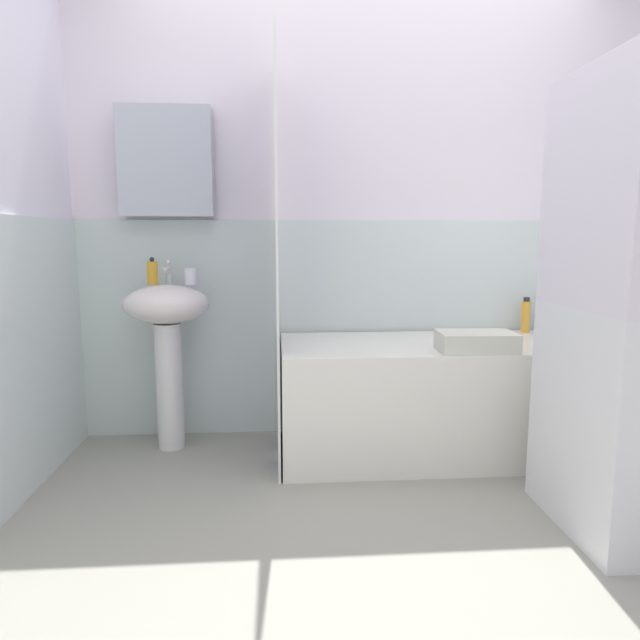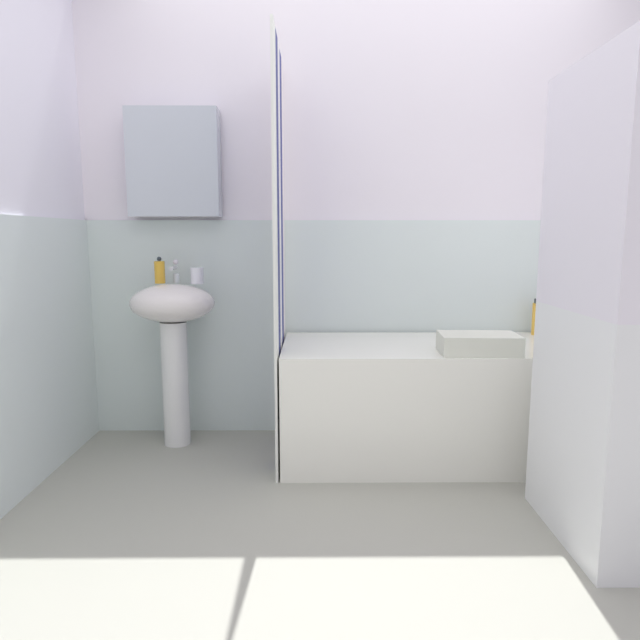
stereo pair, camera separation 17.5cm
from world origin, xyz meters
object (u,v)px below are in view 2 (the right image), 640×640
object	(u,v)px
bathtub	(440,400)
conditioner_bottle	(537,318)
shampoo_bottle	(558,321)
towel_folded	(479,344)
soap_dispenser	(160,272)
sink	(173,328)
toothbrush_cup	(197,276)

from	to	relation	value
bathtub	conditioner_bottle	size ratio (longest dim) A/B	8.00
shampoo_bottle	towel_folded	xyz separation A→B (m)	(-0.57, -0.48, -0.03)
soap_dispenser	conditioner_bottle	bearing A→B (deg)	1.60
bathtub	conditioner_bottle	bearing A→B (deg)	24.53
shampoo_bottle	conditioner_bottle	size ratio (longest dim) A/B	0.83
sink	bathtub	bearing A→B (deg)	-6.44
soap_dispenser	conditioner_bottle	size ratio (longest dim) A/B	0.71
sink	soap_dispenser	xyz separation A→B (m)	(-0.07, 0.05, 0.29)
sink	soap_dispenser	size ratio (longest dim) A/B	6.18
soap_dispenser	bathtub	xyz separation A→B (m)	(1.46, -0.21, -0.64)
conditioner_bottle	bathtub	bearing A→B (deg)	-155.47
bathtub	shampoo_bottle	size ratio (longest dim) A/B	9.64
toothbrush_cup	conditioner_bottle	world-z (taller)	toothbrush_cup
shampoo_bottle	towel_folded	bearing A→B (deg)	-139.91
sink	conditioner_bottle	bearing A→B (deg)	3.14
toothbrush_cup	conditioner_bottle	xyz separation A→B (m)	(1.83, 0.08, -0.24)
toothbrush_cup	bathtub	xyz separation A→B (m)	(1.25, -0.19, -0.62)
soap_dispenser	bathtub	distance (m)	1.60
sink	toothbrush_cup	distance (m)	0.30
toothbrush_cup	sink	bearing A→B (deg)	-166.65
conditioner_bottle	towel_folded	world-z (taller)	conditioner_bottle
toothbrush_cup	towel_folded	distance (m)	1.46
conditioner_bottle	towel_folded	bearing A→B (deg)	-132.92
bathtub	towel_folded	distance (m)	0.42
toothbrush_cup	conditioner_bottle	size ratio (longest dim) A/B	0.42
sink	soap_dispenser	bearing A→B (deg)	145.50
toothbrush_cup	conditioner_bottle	bearing A→B (deg)	2.41
toothbrush_cup	towel_folded	world-z (taller)	toothbrush_cup
soap_dispenser	shampoo_bottle	xyz separation A→B (m)	(2.15, 0.05, -0.27)
towel_folded	bathtub	bearing A→B (deg)	117.79
towel_folded	conditioner_bottle	bearing A→B (deg)	47.08
bathtub	towel_folded	bearing A→B (deg)	-62.21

